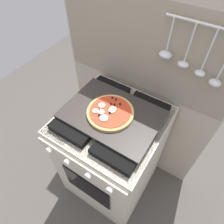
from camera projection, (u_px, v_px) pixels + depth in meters
The scene contains 5 objects.
ground_plane at pixel (112, 177), 1.83m from camera, with size 4.00×4.00×0.00m, color #4C4742.
kitchen_backsplash at pixel (138, 94), 1.41m from camera, with size 1.10×0.09×1.55m.
stove at pixel (112, 154), 1.48m from camera, with size 0.60×0.64×0.90m.
baking_tray at pixel (112, 114), 1.13m from camera, with size 0.54×0.38×0.02m, color #2D2826.
pizza_left at pixel (110, 112), 1.12m from camera, with size 0.27×0.27×0.03m.
Camera 1 is at (0.39, -0.61, 1.78)m, focal length 32.11 mm.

